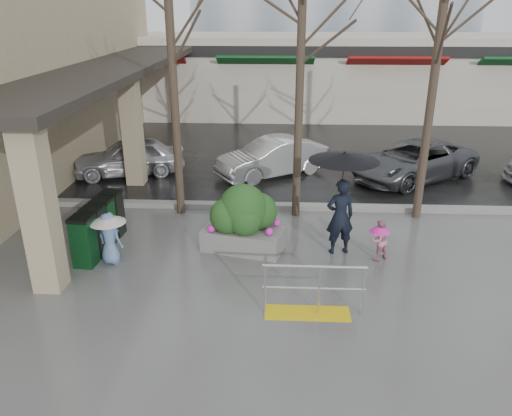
# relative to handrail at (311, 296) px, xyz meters

# --- Properties ---
(ground) EXTENTS (120.00, 120.00, 0.00)m
(ground) POSITION_rel_handrail_xyz_m (-1.36, 1.20, -0.38)
(ground) COLOR #51514F
(ground) RESTS_ON ground
(street_asphalt) EXTENTS (120.00, 36.00, 0.01)m
(street_asphalt) POSITION_rel_handrail_xyz_m (-1.36, 23.20, -0.37)
(street_asphalt) COLOR black
(street_asphalt) RESTS_ON ground
(curb) EXTENTS (120.00, 0.30, 0.15)m
(curb) POSITION_rel_handrail_xyz_m (-1.36, 5.20, -0.30)
(curb) COLOR gray
(curb) RESTS_ON ground
(canopy_slab) EXTENTS (2.80, 18.00, 0.25)m
(canopy_slab) POSITION_rel_handrail_xyz_m (-6.16, 9.20, 3.25)
(canopy_slab) COLOR #2D2823
(canopy_slab) RESTS_ON pillar_front
(pillar_front) EXTENTS (0.55, 0.55, 3.50)m
(pillar_front) POSITION_rel_handrail_xyz_m (-5.26, 0.70, 1.37)
(pillar_front) COLOR tan
(pillar_front) RESTS_ON ground
(pillar_back) EXTENTS (0.55, 0.55, 3.50)m
(pillar_back) POSITION_rel_handrail_xyz_m (-5.26, 7.20, 1.37)
(pillar_back) COLOR tan
(pillar_back) RESTS_ON ground
(storefront_row) EXTENTS (34.00, 6.74, 4.00)m
(storefront_row) POSITION_rel_handrail_xyz_m (0.64, 19.17, 1.64)
(storefront_row) COLOR beige
(storefront_row) RESTS_ON ground
(handrail) EXTENTS (1.90, 0.50, 1.03)m
(handrail) POSITION_rel_handrail_xyz_m (0.00, 0.00, 0.00)
(handrail) COLOR yellow
(handrail) RESTS_ON ground
(tree_west) EXTENTS (3.20, 3.20, 6.80)m
(tree_west) POSITION_rel_handrail_xyz_m (-3.36, 4.80, 4.71)
(tree_west) COLOR #382B21
(tree_west) RESTS_ON ground
(tree_midwest) EXTENTS (3.20, 3.20, 7.00)m
(tree_midwest) POSITION_rel_handrail_xyz_m (-0.16, 4.80, 4.86)
(tree_midwest) COLOR #382B21
(tree_midwest) RESTS_ON ground
(tree_mideast) EXTENTS (3.20, 3.20, 6.50)m
(tree_mideast) POSITION_rel_handrail_xyz_m (3.14, 4.80, 4.48)
(tree_mideast) COLOR #382B21
(tree_mideast) RESTS_ON ground
(woman) EXTENTS (1.57, 1.57, 2.46)m
(woman) POSITION_rel_handrail_xyz_m (0.77, 2.57, 1.18)
(woman) COLOR black
(woman) RESTS_ON ground
(child_pink) EXTENTS (0.59, 0.56, 0.96)m
(child_pink) POSITION_rel_handrail_xyz_m (1.64, 2.26, 0.16)
(child_pink) COLOR pink
(child_pink) RESTS_ON ground
(child_blue) EXTENTS (0.79, 0.79, 1.21)m
(child_blue) POSITION_rel_handrail_xyz_m (-4.36, 1.81, 0.37)
(child_blue) COLOR #6684B6
(child_blue) RESTS_ON ground
(planter) EXTENTS (2.03, 1.35, 1.62)m
(planter) POSITION_rel_handrail_xyz_m (-1.45, 2.65, 0.40)
(planter) COLOR gray
(planter) RESTS_ON ground
(news_boxes) EXTENTS (0.64, 2.12, 1.16)m
(news_boxes) POSITION_rel_handrail_xyz_m (-4.83, 2.48, 0.21)
(news_boxes) COLOR #0D3C1A
(news_boxes) RESTS_ON ground
(car_a) EXTENTS (3.97, 2.51, 1.26)m
(car_a) POSITION_rel_handrail_xyz_m (-5.74, 8.08, 0.25)
(car_a) COLOR #B5B6BB
(car_a) RESTS_ON ground
(car_b) EXTENTS (3.93, 3.21, 1.26)m
(car_b) POSITION_rel_handrail_xyz_m (-0.87, 8.24, 0.25)
(car_b) COLOR silver
(car_b) RESTS_ON ground
(car_c) EXTENTS (4.92, 4.30, 1.26)m
(car_c) POSITION_rel_handrail_xyz_m (3.80, 8.11, 0.25)
(car_c) COLOR #525459
(car_c) RESTS_ON ground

